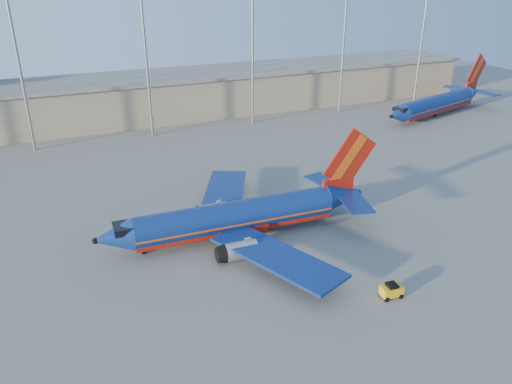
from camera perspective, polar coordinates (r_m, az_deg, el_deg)
ground at (r=55.17m, az=4.58°, el=-6.08°), size 220.00×220.00×0.00m
terminal_building at (r=107.67m, az=-5.47°, el=11.41°), size 122.00×16.00×8.50m
light_mast_row at (r=92.71m, az=-6.34°, el=17.65°), size 101.60×1.60×28.65m
aircraft_main at (r=55.92m, az=-1.63°, el=-2.80°), size 32.99×31.71×11.17m
aircraft_second at (r=110.95m, az=20.14°, el=9.53°), size 32.58×15.97×11.29m
baggage_tug at (r=48.24m, az=15.21°, el=-10.78°), size 2.08×1.37×1.42m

